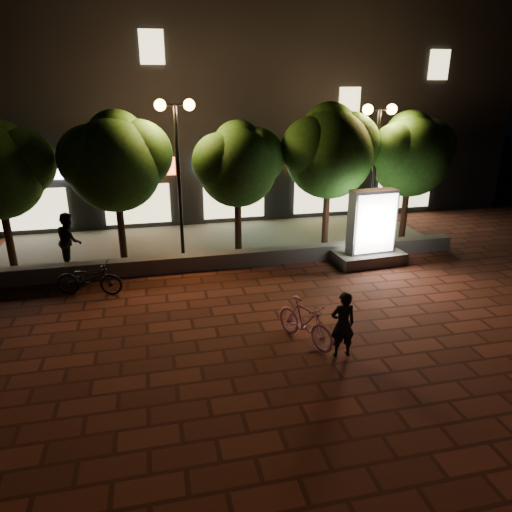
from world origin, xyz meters
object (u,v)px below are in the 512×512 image
object	(u,v)px
tree_left	(116,159)
scooter_pink	(305,322)
scooter_parked	(89,278)
ad_kiosk	(371,234)
pedestrian	(69,240)
tree_far_right	(411,152)
tree_right	(330,148)
street_lamp_right	(377,139)
tree_mid	(238,162)
street_lamp_left	(177,139)
rider	(343,324)

from	to	relation	value
tree_left	scooter_pink	size ratio (longest dim) A/B	2.78
scooter_pink	scooter_parked	world-z (taller)	scooter_pink
ad_kiosk	pedestrian	distance (m)	9.79
tree_left	ad_kiosk	bearing A→B (deg)	-15.40
tree_far_right	ad_kiosk	distance (m)	4.08
scooter_parked	tree_right	bearing A→B (deg)	-56.88
tree_left	scooter_pink	xyz separation A→B (m)	(4.25, -6.66, -2.92)
street_lamp_right	pedestrian	distance (m)	10.99
pedestrian	ad_kiosk	bearing A→B (deg)	-110.57
tree_mid	street_lamp_right	bearing A→B (deg)	-3.04
pedestrian	scooter_parked	bearing A→B (deg)	-171.67
street_lamp_right	ad_kiosk	xyz separation A→B (m)	(-0.93, -1.94, -2.88)
tree_right	ad_kiosk	world-z (taller)	tree_right
tree_right	street_lamp_right	size ratio (longest dim) A/B	1.02
tree_right	tree_mid	bearing A→B (deg)	-180.00
tree_left	street_lamp_right	size ratio (longest dim) A/B	0.98
scooter_pink	scooter_parked	size ratio (longest dim) A/B	0.94
scooter_pink	street_lamp_left	bearing A→B (deg)	84.07
tree_right	street_lamp_left	bearing A→B (deg)	-177.19
scooter_pink	scooter_parked	xyz separation A→B (m)	(-5.13, 3.90, -0.04)
street_lamp_left	street_lamp_right	world-z (taller)	street_lamp_left
tree_left	street_lamp_right	distance (m)	8.96
street_lamp_left	scooter_pink	distance (m)	7.65
tree_left	street_lamp_left	xyz separation A→B (m)	(1.95, -0.26, 0.58)
tree_mid	street_lamp_left	size ratio (longest dim) A/B	0.87
tree_right	rider	bearing A→B (deg)	-108.31
street_lamp_left	ad_kiosk	xyz separation A→B (m)	(6.07, -1.94, -3.02)
tree_left	tree_far_right	world-z (taller)	tree_left
street_lamp_left	scooter_parked	distance (m)	5.17
tree_right	street_lamp_right	xyz separation A→B (m)	(1.64, -0.26, 0.33)
tree_left	pedestrian	bearing A→B (deg)	-160.21
street_lamp_right	rider	size ratio (longest dim) A/B	3.25
scooter_pink	scooter_parked	distance (m)	6.44
rider	scooter_parked	world-z (taller)	rider
street_lamp_right	pedestrian	world-z (taller)	street_lamp_right
tree_far_right	street_lamp_left	distance (m)	8.58
street_lamp_left	rider	xyz separation A→B (m)	(2.92, -7.11, -3.26)
scooter_parked	pedestrian	bearing A→B (deg)	33.89
tree_left	tree_far_right	size ratio (longest dim) A/B	1.03
tree_mid	scooter_pink	world-z (taller)	tree_mid
street_lamp_right	scooter_parked	world-z (taller)	street_lamp_right
rider	scooter_parked	bearing A→B (deg)	-37.45
tree_mid	tree_right	xyz separation A→B (m)	(3.31, 0.00, 0.35)
tree_mid	scooter_pink	size ratio (longest dim) A/B	2.56
tree_far_right	scooter_parked	size ratio (longest dim) A/B	2.54
tree_right	scooter_pink	bearing A→B (deg)	-114.63
scooter_pink	scooter_parked	bearing A→B (deg)	117.07
scooter_pink	tree_right	bearing A→B (deg)	39.63
scooter_parked	tree_far_right	bearing A→B (deg)	-61.89
street_lamp_left	pedestrian	bearing A→B (deg)	-174.75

